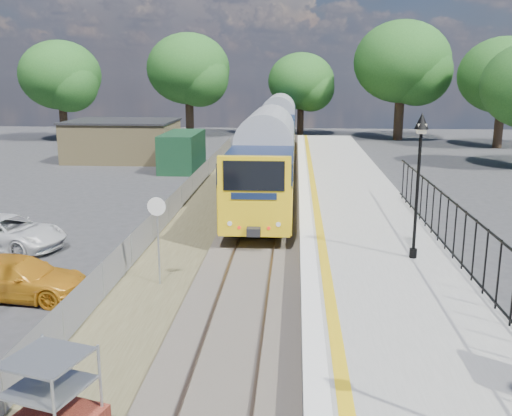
# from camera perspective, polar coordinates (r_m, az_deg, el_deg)

# --- Properties ---
(ground) EXTENTS (120.00, 120.00, 0.00)m
(ground) POSITION_cam_1_polar(r_m,az_deg,el_deg) (13.55, -2.94, -16.10)
(ground) COLOR #2D2D30
(ground) RESTS_ON ground
(track_bed) EXTENTS (5.90, 80.00, 0.29)m
(track_bed) POSITION_cam_1_polar(r_m,az_deg,el_deg) (22.46, -1.21, -3.68)
(track_bed) COLOR #473F38
(track_bed) RESTS_ON ground
(platform) EXTENTS (5.00, 70.00, 0.90)m
(platform) POSITION_cam_1_polar(r_m,az_deg,el_deg) (20.85, 11.30, -4.27)
(platform) COLOR gray
(platform) RESTS_ON ground
(platform_edge) EXTENTS (0.90, 70.00, 0.01)m
(platform_edge) POSITION_cam_1_polar(r_m,az_deg,el_deg) (20.55, 5.64, -3.00)
(platform_edge) COLOR silver
(platform_edge) RESTS_ON platform
(victorian_lamp_north) EXTENTS (0.44, 0.44, 4.60)m
(victorian_lamp_north) POSITION_cam_1_polar(r_m,az_deg,el_deg) (18.28, 16.06, 5.39)
(victorian_lamp_north) COLOR black
(victorian_lamp_north) RESTS_ON platform
(palisade_fence) EXTENTS (0.12, 26.00, 2.00)m
(palisade_fence) POSITION_cam_1_polar(r_m,az_deg,el_deg) (15.60, 22.81, -5.75)
(palisade_fence) COLOR black
(palisade_fence) RESTS_ON platform
(wire_fence) EXTENTS (0.06, 52.00, 1.20)m
(wire_fence) POSITION_cam_1_polar(r_m,az_deg,el_deg) (25.13, -9.23, -0.81)
(wire_fence) COLOR #999EA3
(wire_fence) RESTS_ON ground
(outbuilding) EXTENTS (10.80, 10.10, 3.12)m
(outbuilding) POSITION_cam_1_polar(r_m,az_deg,el_deg) (44.97, -12.14, 6.46)
(outbuilding) COLOR #9D8958
(outbuilding) RESTS_ON ground
(tree_line) EXTENTS (56.80, 43.80, 11.88)m
(tree_line) POSITION_cam_1_polar(r_m,az_deg,el_deg) (53.71, 3.98, 13.22)
(tree_line) COLOR #332319
(tree_line) RESTS_ON ground
(train) EXTENTS (2.82, 40.83, 3.51)m
(train) POSITION_cam_1_polar(r_m,az_deg,el_deg) (41.03, 1.88, 7.26)
(train) COLOR gold
(train) RESTS_ON ground
(speed_sign) EXTENTS (0.59, 0.11, 2.92)m
(speed_sign) POSITION_cam_1_polar(r_m,az_deg,el_deg) (18.12, -9.83, -1.77)
(speed_sign) COLOR #999EA3
(speed_sign) RESTS_ON ground
(car_yellow) EXTENTS (4.45, 2.12, 1.25)m
(car_yellow) POSITION_cam_1_polar(r_m,az_deg,el_deg) (18.79, -22.64, -6.47)
(car_yellow) COLOR orange
(car_yellow) RESTS_ON ground
(car_white) EXTENTS (5.06, 3.23, 1.30)m
(car_white) POSITION_cam_1_polar(r_m,az_deg,el_deg) (24.10, -23.66, -2.26)
(car_white) COLOR silver
(car_white) RESTS_ON ground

